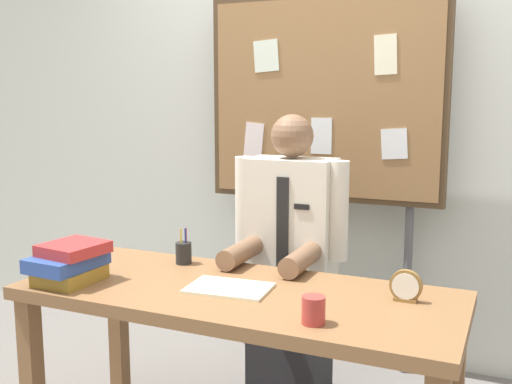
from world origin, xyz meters
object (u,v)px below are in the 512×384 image
(open_notebook, at_px, (229,288))
(desk_clock, at_px, (406,287))
(book_stack, at_px, (70,263))
(coffee_mug, at_px, (313,310))
(desk, at_px, (238,312))
(bulletin_board, at_px, (324,104))
(pen_holder, at_px, (184,253))
(person, at_px, (290,272))

(open_notebook, height_order, desk_clock, desk_clock)
(book_stack, relative_size, coffee_mug, 3.19)
(desk, distance_m, coffee_mug, 0.46)
(bulletin_board, xyz_separation_m, pen_holder, (-0.37, -0.82, -0.64))
(desk, relative_size, desk_clock, 14.45)
(person, height_order, book_stack, person)
(person, distance_m, coffee_mug, 0.88)
(desk, bearing_deg, desk_clock, 10.99)
(open_notebook, relative_size, coffee_mug, 3.37)
(desk_clock, bearing_deg, bulletin_board, 123.33)
(desk, xyz_separation_m, book_stack, (-0.64, -0.19, 0.17))
(open_notebook, xyz_separation_m, desk_clock, (0.64, 0.14, 0.05))
(desk_clock, relative_size, pen_holder, 0.73)
(coffee_mug, bearing_deg, open_notebook, 153.66)
(book_stack, bearing_deg, person, 49.56)
(coffee_mug, bearing_deg, bulletin_board, 106.58)
(person, distance_m, open_notebook, 0.60)
(bulletin_board, distance_m, book_stack, 1.52)
(desk, xyz_separation_m, open_notebook, (-0.03, -0.02, 0.10))
(person, bearing_deg, coffee_mug, -64.46)
(desk_clock, bearing_deg, coffee_mug, -124.59)
(desk, height_order, coffee_mug, coffee_mug)
(bulletin_board, relative_size, desk_clock, 16.96)
(desk, height_order, pen_holder, pen_holder)
(bulletin_board, height_order, coffee_mug, bulletin_board)
(bulletin_board, relative_size, pen_holder, 12.33)
(desk, bearing_deg, open_notebook, -143.08)
(person, bearing_deg, book_stack, -130.44)
(person, relative_size, open_notebook, 4.42)
(bulletin_board, bearing_deg, open_notebook, -91.43)
(pen_holder, bearing_deg, person, 43.03)
(book_stack, height_order, pen_holder, pen_holder)
(person, xyz_separation_m, pen_holder, (-0.37, -0.35, 0.14))
(open_notebook, xyz_separation_m, coffee_mug, (0.40, -0.20, 0.04))
(bulletin_board, xyz_separation_m, open_notebook, (-0.03, -1.07, -0.68))
(desk, distance_m, person, 0.57)
(bulletin_board, distance_m, pen_holder, 1.10)
(desk, xyz_separation_m, coffee_mug, (0.38, -0.22, 0.14))
(coffee_mug, relative_size, pen_holder, 0.57)
(desk_clock, height_order, pen_holder, pen_holder)
(desk_clock, distance_m, coffee_mug, 0.41)
(bulletin_board, height_order, desk_clock, bulletin_board)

